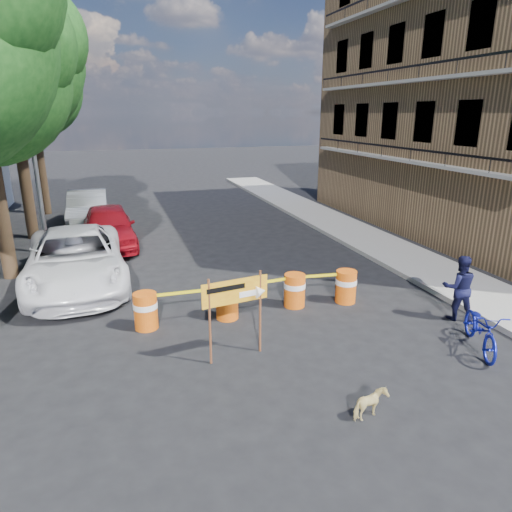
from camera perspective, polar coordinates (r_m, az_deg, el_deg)
ground at (r=10.32m, az=4.73°, el=-11.47°), size 120.00×120.00×0.00m
sidewalk_east at (r=17.99m, az=15.88°, el=0.96°), size 2.40×40.00×0.15m
apartment_building at (r=22.55m, az=27.36°, el=18.23°), size 8.00×16.00×12.00m
tree_mid_b at (r=20.65m, az=-28.43°, el=20.33°), size 5.67×5.40×9.62m
tree_far at (r=25.56m, az=-26.32°, el=18.55°), size 5.04×4.80×8.84m
streetlamp at (r=18.00m, az=-26.15°, el=13.82°), size 1.25×0.18×8.00m
barrel_far_left at (r=11.30m, az=-13.63°, el=-6.59°), size 0.58×0.58×0.90m
barrel_mid_left at (r=11.53m, az=-3.64°, el=-5.61°), size 0.58×0.58×0.90m
barrel_mid_right at (r=12.25m, az=4.84°, el=-4.21°), size 0.58×0.58×0.90m
barrel_far_right at (r=12.71m, az=11.17°, el=-3.67°), size 0.58×0.58×0.90m
detour_sign at (r=9.44m, az=-1.53°, el=-5.04°), size 1.44×0.35×1.87m
pedestrian at (r=12.43m, az=24.05°, el=-3.62°), size 1.00×0.91×1.67m
bicycle at (r=11.00m, az=26.63°, el=-6.02°), size 1.02×1.18×1.90m
dog at (r=8.34m, az=14.10°, el=-17.56°), size 0.69×0.46×0.54m
suv_white at (r=14.57m, az=-21.64°, el=-0.36°), size 3.04×6.10×1.66m
sedan_red at (r=18.50m, az=-17.95°, el=3.53°), size 2.08×4.76×1.60m
sedan_silver at (r=22.31m, az=-20.24°, el=5.57°), size 1.68×4.81×1.58m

